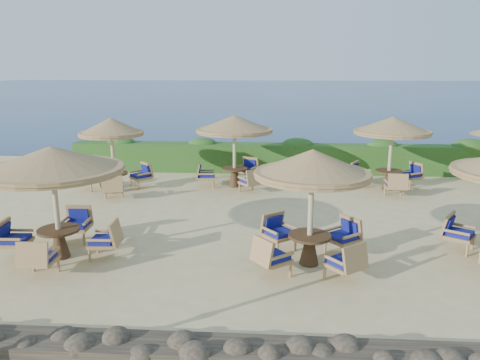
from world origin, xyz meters
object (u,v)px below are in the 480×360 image
(cafe_set_4, at_px, (234,136))
(cafe_set_3, at_px, (112,143))
(cafe_set_5, at_px, (392,138))
(cafe_set_1, at_px, (311,189))
(cafe_set_0, at_px, (53,178))

(cafe_set_4, bearing_deg, cafe_set_3, -165.58)
(cafe_set_3, distance_m, cafe_set_5, 9.87)
(cafe_set_5, bearing_deg, cafe_set_1, -116.27)
(cafe_set_0, height_order, cafe_set_5, same)
(cafe_set_1, xyz_separation_m, cafe_set_3, (-6.45, 5.82, -0.00))
(cafe_set_5, bearing_deg, cafe_set_0, -143.34)
(cafe_set_1, relative_size, cafe_set_3, 0.99)
(cafe_set_3, xyz_separation_m, cafe_set_5, (9.82, 1.01, 0.14))
(cafe_set_0, xyz_separation_m, cafe_set_1, (5.81, 0.00, -0.16))
(cafe_set_0, xyz_separation_m, cafe_set_3, (-0.63, 5.82, -0.16))
(cafe_set_3, distance_m, cafe_set_4, 4.34)
(cafe_set_0, bearing_deg, cafe_set_1, 0.04)
(cafe_set_4, height_order, cafe_set_5, same)
(cafe_set_4, bearing_deg, cafe_set_0, -117.33)
(cafe_set_0, relative_size, cafe_set_3, 1.19)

